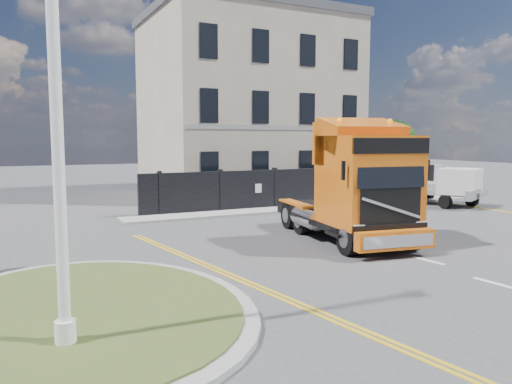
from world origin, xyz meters
TOP-DOWN VIEW (x-y plane):
  - ground at (0.00, 0.00)m, footprint 120.00×120.00m
  - traffic_island at (-7.00, -3.00)m, footprint 6.80×6.80m
  - hoarding_fence at (6.55, 9.00)m, footprint 18.80×0.25m
  - georgian_building at (6.00, 16.50)m, footprint 12.30×10.30m
  - tree at (14.38, 12.10)m, footprint 3.20×3.20m
  - pavement_far at (6.00, 8.10)m, footprint 20.00×1.60m
  - truck at (2.31, 0.11)m, footprint 3.58×7.18m
  - flatbed_pickup at (12.73, 5.56)m, footprint 3.94×5.41m
  - lamppost_island at (-7.50, -4.71)m, footprint 0.27×0.54m

SIDE VIEW (x-z plane):
  - ground at x=0.00m, z-range 0.00..0.00m
  - pavement_far at x=6.00m, z-range 0.00..0.12m
  - traffic_island at x=-7.00m, z-range 0.00..0.16m
  - hoarding_fence at x=6.55m, z-range 0.00..2.00m
  - flatbed_pickup at x=12.73m, z-range 0.08..2.12m
  - truck at x=2.31m, z-range -0.21..3.90m
  - tree at x=14.38m, z-range 0.65..5.45m
  - lamppost_island at x=-7.50m, z-range 0.18..8.97m
  - georgian_building at x=6.00m, z-range -0.63..12.17m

